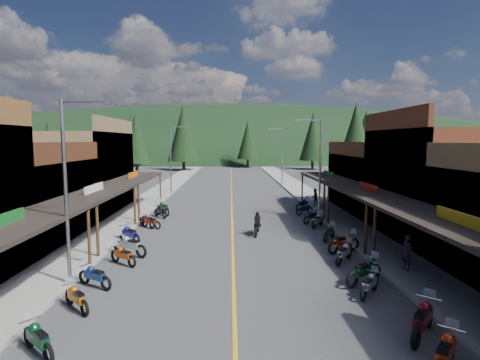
{
  "coord_description": "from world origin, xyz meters",
  "views": [
    {
      "loc": [
        -0.13,
        -21.85,
        6.29
      ],
      "look_at": [
        0.68,
        9.4,
        3.0
      ],
      "focal_mm": 28.0,
      "sensor_mm": 36.0,
      "label": 1
    }
  ],
  "objects": [
    {
      "name": "bike_west_7",
      "position": [
        -5.63,
        -1.76,
        0.66
      ],
      "size": [
        2.37,
        1.83,
        1.31
      ],
      "primitive_type": null,
      "rotation": [
        0.0,
        0.0,
        1.04
      ],
      "color": "#9D9EA3",
      "rests_on": "ground"
    },
    {
      "name": "shop_west_3",
      "position": [
        -13.78,
        11.3,
        3.52
      ],
      "size": [
        10.9,
        10.2,
        8.2
      ],
      "color": "brown",
      "rests_on": "ground"
    },
    {
      "name": "bike_east_5",
      "position": [
        5.73,
        -6.11,
        0.65
      ],
      "size": [
        2.31,
        1.92,
        1.3
      ],
      "primitive_type": null,
      "rotation": [
        0.0,
        0.0,
        -0.97
      ],
      "color": "#0A3618",
      "rests_on": "ground"
    },
    {
      "name": "pine_2",
      "position": [
        -10.0,
        58.0,
        7.99
      ],
      "size": [
        6.72,
        6.72,
        14.0
      ],
      "color": "black",
      "rests_on": "ground"
    },
    {
      "name": "pine_8",
      "position": [
        -22.0,
        40.0,
        5.98
      ],
      "size": [
        4.48,
        4.48,
        10.0
      ],
      "color": "black",
      "rests_on": "ground"
    },
    {
      "name": "bike_west_6",
      "position": [
        -5.57,
        -3.26,
        0.55
      ],
      "size": [
        1.91,
        1.7,
        1.1
      ],
      "primitive_type": null,
      "rotation": [
        0.0,
        0.0,
        0.9
      ],
      "color": "#A83C0C",
      "rests_on": "ground"
    },
    {
      "name": "ridge_hill",
      "position": [
        0.0,
        135.0,
        0.0
      ],
      "size": [
        310.0,
        140.0,
        60.0
      ],
      "primitive_type": "ellipsoid",
      "color": "black",
      "rests_on": "ground"
    },
    {
      "name": "pine_9",
      "position": [
        24.0,
        45.0,
        6.38
      ],
      "size": [
        4.93,
        4.93,
        10.8
      ],
      "color": "black",
      "rests_on": "ground"
    },
    {
      "name": "pine_7",
      "position": [
        -32.0,
        76.0,
        7.24
      ],
      "size": [
        5.88,
        5.88,
        12.5
      ],
      "color": "black",
      "rests_on": "ground"
    },
    {
      "name": "centerline",
      "position": [
        0.0,
        20.0,
        0.01
      ],
      "size": [
        0.15,
        90.0,
        0.01
      ],
      "primitive_type": "cube",
      "color": "gold",
      "rests_on": "ground"
    },
    {
      "name": "pine_6",
      "position": [
        46.0,
        64.0,
        6.48
      ],
      "size": [
        5.04,
        5.04,
        11.0
      ],
      "color": "black",
      "rests_on": "ground"
    },
    {
      "name": "pine_1",
      "position": [
        -24.0,
        70.0,
        7.24
      ],
      "size": [
        5.88,
        5.88,
        12.5
      ],
      "color": "black",
      "rests_on": "ground"
    },
    {
      "name": "bike_east_7",
      "position": [
        6.26,
        -1.43,
        0.63
      ],
      "size": [
        2.31,
        1.65,
        1.27
      ],
      "primitive_type": null,
      "rotation": [
        0.0,
        0.0,
        -1.11
      ],
      "color": "#C9430E",
      "rests_on": "ground"
    },
    {
      "name": "pine_10",
      "position": [
        -18.0,
        50.0,
        6.78
      ],
      "size": [
        5.38,
        5.38,
        11.6
      ],
      "color": "black",
      "rests_on": "ground"
    },
    {
      "name": "bike_east_2",
      "position": [
        5.69,
        -12.43,
        0.62
      ],
      "size": [
        1.96,
        2.09,
        1.23
      ],
      "primitive_type": null,
      "rotation": [
        0.0,
        0.0,
        -0.72
      ],
      "color": "#BE300D",
      "rests_on": "ground"
    },
    {
      "name": "pine_0",
      "position": [
        -40.0,
        62.0,
        6.48
      ],
      "size": [
        5.04,
        5.04,
        11.0
      ],
      "color": "black",
      "rests_on": "ground"
    },
    {
      "name": "bike_west_10",
      "position": [
        -6.22,
        5.08,
        0.57
      ],
      "size": [
        1.84,
        1.94,
        1.15
      ],
      "primitive_type": null,
      "rotation": [
        0.0,
        0.0,
        0.73
      ],
      "color": "maroon",
      "rests_on": "ground"
    },
    {
      "name": "streetlight_3",
      "position": [
        6.95,
        30.0,
        4.46
      ],
      "size": [
        2.16,
        0.18,
        8.0
      ],
      "color": "gray",
      "rests_on": "ground"
    },
    {
      "name": "ground",
      "position": [
        0.0,
        0.0,
        0.0
      ],
      "size": [
        220.0,
        220.0,
        0.0
      ],
      "primitive_type": "plane",
      "color": "#38383A",
      "rests_on": "ground"
    },
    {
      "name": "shop_east_2",
      "position": [
        13.78,
        1.7,
        3.52
      ],
      "size": [
        10.9,
        9.0,
        8.2
      ],
      "color": "#562B19",
      "rests_on": "ground"
    },
    {
      "name": "sidewalk_east",
      "position": [
        8.7,
        20.0,
        0.07
      ],
      "size": [
        3.4,
        94.0,
        0.15
      ],
      "primitive_type": "cube",
      "color": "gray",
      "rests_on": "ground"
    },
    {
      "name": "bike_east_6",
      "position": [
        5.75,
        -3.18,
        0.58
      ],
      "size": [
        1.79,
        2.02,
        1.16
      ],
      "primitive_type": null,
      "rotation": [
        0.0,
        0.0,
        -0.67
      ],
      "color": "#9D9DA2",
      "rests_on": "ground"
    },
    {
      "name": "bike_east_9",
      "position": [
        6.22,
        4.79,
        0.57
      ],
      "size": [
        1.66,
        2.05,
        1.15
      ],
      "primitive_type": null,
      "rotation": [
        0.0,
        0.0,
        -0.58
      ],
      "color": "#A0A1A5",
      "rests_on": "ground"
    },
    {
      "name": "pedestrian_east_b",
      "position": [
        8.01,
        13.68,
        0.93
      ],
      "size": [
        0.87,
        0.69,
        1.56
      ],
      "primitive_type": "imported",
      "rotation": [
        0.0,
        0.0,
        3.52
      ],
      "color": "brown",
      "rests_on": "sidewalk_east"
    },
    {
      "name": "bike_east_11",
      "position": [
        6.21,
        9.41,
        0.54
      ],
      "size": [
        1.91,
        1.58,
        1.07
      ],
      "primitive_type": null,
      "rotation": [
        0.0,
        0.0,
        -0.97
      ],
      "color": "navy",
      "rests_on": "ground"
    },
    {
      "name": "pine_11",
      "position": [
        20.0,
        38.0,
        7.19
      ],
      "size": [
        5.82,
        5.82,
        12.4
      ],
      "color": "black",
      "rests_on": "ground"
    },
    {
      "name": "pine_5",
      "position": [
        34.0,
        72.0,
        7.99
      ],
      "size": [
        6.72,
        6.72,
        14.0
      ],
      "color": "black",
      "rests_on": "ground"
    },
    {
      "name": "pedestrian_east_a",
      "position": [
        8.25,
        -4.74,
        1.01
      ],
      "size": [
        0.56,
        0.71,
        1.71
      ],
      "primitive_type": "imported",
      "rotation": [
        0.0,
        0.0,
        -1.31
      ],
      "color": "#251F2F",
      "rests_on": "sidewalk_east"
    },
    {
      "name": "bike_west_12",
      "position": [
        -5.84,
        9.64,
        0.65
      ],
      "size": [
        1.87,
        2.32,
        1.3
      ],
      "primitive_type": null,
      "rotation": [
        0.0,
        0.0,
        0.57
      ],
      "color": "#0D4414",
      "rests_on": "ground"
    },
    {
      "name": "bike_west_3",
      "position": [
        -5.77,
        -11.32,
        0.56
      ],
      "size": [
        1.89,
        1.81,
        1.12
      ],
      "primitive_type": null,
      "rotation": [
        0.0,
        0.0,
        0.83
      ],
      "color": "#0C3D1E",
      "rests_on": "ground"
    },
    {
      "name": "bike_west_11",
      "position": [
        -5.9,
        8.6,
        0.56
      ],
      "size": [
        1.72,
        1.97,
        1.13
      ],
      "primitive_type": null,
      "rotation": [
        0.0,
        0.0,
        0.65
      ],
      "color": "black",
      "rests_on": "ground"
    },
    {
      "name": "bike_west_9",
      "position": [
        -5.86,
        4.77,
        0.53
      ],
      "size": [
        1.88,
        1.56,
        1.06
      ],
      "primitive_type": null,
      "rotation": [
        0.0,
        0.0,
        0.97
      ],
      "color": "#A13D0B",
      "rests_on": "ground"
    },
    {
      "name": "shop_west_2",
      "position": [
        -13.75,
        1.7,
        2.53
      ],
      "size": [
        10.9,
        9.0,
        6.2
      ],
      "color": "#3F2111",
      "rests_on": "ground"
    },
    {
      "name": "bike_east_4",
      "position": [
        5.51,
        -7.34,
        0.53
      ],
      "size": [
        1.66,
        1.83,
        1.06
      ],
      "primitive_type": null,
      "rotation": [
        0.0,
        0.0,
        -0.69
      ],
      "color": "#9FA0A5",
      "rests_on": "ground"
    },
    {
      "name": "streetlight_1",
      "position": [
        -6.95,
        22.0,
        4.46
      ],
      "size": [
        2.16,
        0.18,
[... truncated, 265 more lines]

